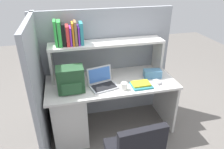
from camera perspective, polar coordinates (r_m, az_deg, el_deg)
ground_plane at (r=3.01m, az=-0.23°, el=-14.09°), size 8.00×8.00×0.00m
desk at (r=2.71m, az=-8.36°, el=-8.81°), size 1.60×0.70×0.73m
cubicle_partition_rear at (r=2.90m, az=-1.99°, el=2.48°), size 1.84×0.05×1.55m
cubicle_partition_left at (r=2.49m, az=-19.42°, el=-3.64°), size 0.05×1.06×1.55m
overhead_hutch at (r=2.62m, az=-1.29°, el=6.98°), size 1.44×0.28×0.45m
reference_books_on_shelf at (r=2.49m, az=-11.99°, el=10.88°), size 0.33×0.19×0.29m
laptop at (r=2.46m, az=-2.74°, el=-2.15°), size 0.36×0.31×0.22m
backpack at (r=2.37m, az=-11.35°, el=-1.45°), size 0.30×0.22×0.29m
computer_mouse at (r=2.60m, az=12.41°, el=-2.04°), size 0.09×0.12×0.03m
paper_cup at (r=2.40m, az=3.36°, el=-3.21°), size 0.08×0.08×0.08m
tissue_box at (r=2.71m, az=11.09°, el=0.25°), size 0.24×0.15×0.10m
desk_book_stack at (r=2.50m, az=8.04°, el=-2.78°), size 0.24×0.20×0.04m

